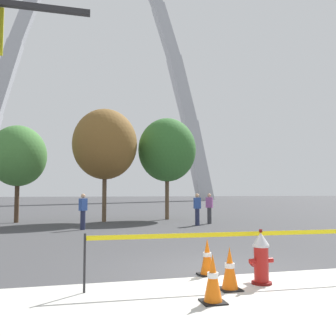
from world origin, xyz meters
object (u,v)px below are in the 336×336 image
at_px(traffic_cone_by_hydrant, 207,257).
at_px(traffic_cone_mid_sidewalk, 213,279).
at_px(pedestrian_walking_left, 83,211).
at_px(pedestrian_standing_center, 197,209).
at_px(fire_hydrant, 261,258).
at_px(traffic_cone_curb_edge, 230,269).
at_px(pedestrian_walking_right, 209,208).
at_px(monument_arch, 99,75).

xyz_separation_m(traffic_cone_by_hydrant, traffic_cone_mid_sidewalk, (-0.53, -1.68, 0.00)).
bearing_deg(pedestrian_walking_left, traffic_cone_mid_sidewalk, -80.51).
distance_m(traffic_cone_mid_sidewalk, pedestrian_standing_center, 12.23).
distance_m(fire_hydrant, traffic_cone_curb_edge, 0.76).
relative_size(traffic_cone_curb_edge, pedestrian_walking_left, 0.46).
bearing_deg(pedestrian_walking_right, traffic_cone_mid_sidewalk, -110.40).
distance_m(monument_arch, pedestrian_walking_left, 52.64).
height_order(traffic_cone_by_hydrant, traffic_cone_curb_edge, same).
bearing_deg(pedestrian_standing_center, pedestrian_walking_right, 41.19).
bearing_deg(pedestrian_walking_right, pedestrian_walking_left, -167.72).
xyz_separation_m(pedestrian_standing_center, pedestrian_walking_right, (0.95, 0.83, 0.00)).
bearing_deg(pedestrian_standing_center, fire_hydrant, -102.70).
height_order(pedestrian_standing_center, pedestrian_walking_right, same).
distance_m(traffic_cone_mid_sidewalk, traffic_cone_curb_edge, 0.79).
bearing_deg(pedestrian_walking_left, pedestrian_walking_right, 12.28).
bearing_deg(traffic_cone_by_hydrant, pedestrian_walking_left, 104.24).
distance_m(fire_hydrant, pedestrian_walking_right, 12.16).
relative_size(traffic_cone_curb_edge, monument_arch, 0.01).
height_order(traffic_cone_curb_edge, monument_arch, monument_arch).
xyz_separation_m(traffic_cone_mid_sidewalk, monument_arch, (0.85, 58.78, 22.53)).
xyz_separation_m(fire_hydrant, traffic_cone_mid_sidewalk, (-1.25, -0.81, -0.11)).
height_order(fire_hydrant, pedestrian_standing_center, pedestrian_standing_center).
distance_m(traffic_cone_by_hydrant, traffic_cone_curb_edge, 1.10).
distance_m(traffic_cone_mid_sidewalk, pedestrian_walking_left, 11.23).
bearing_deg(pedestrian_standing_center, traffic_cone_by_hydrant, -107.58).
relative_size(pedestrian_walking_left, pedestrian_standing_center, 1.00).
relative_size(traffic_cone_mid_sidewalk, pedestrian_walking_left, 0.46).
height_order(fire_hydrant, pedestrian_walking_left, pedestrian_walking_left).
relative_size(traffic_cone_by_hydrant, pedestrian_standing_center, 0.46).
height_order(traffic_cone_mid_sidewalk, monument_arch, monument_arch).
xyz_separation_m(pedestrian_walking_left, pedestrian_walking_right, (6.49, 1.41, 0.00)).
xyz_separation_m(traffic_cone_by_hydrant, traffic_cone_curb_edge, (0.00, -1.10, 0.00)).
bearing_deg(traffic_cone_by_hydrant, monument_arch, 89.68).
bearing_deg(pedestrian_walking_right, traffic_cone_by_hydrant, -110.83).
height_order(traffic_cone_by_hydrant, monument_arch, monument_arch).
distance_m(fire_hydrant, traffic_cone_by_hydrant, 1.14).
bearing_deg(pedestrian_walking_right, pedestrian_standing_center, -138.81).
relative_size(traffic_cone_mid_sidewalk, pedestrian_standing_center, 0.46).
relative_size(fire_hydrant, pedestrian_walking_left, 0.62).
relative_size(traffic_cone_curb_edge, pedestrian_walking_right, 0.46).
relative_size(traffic_cone_by_hydrant, traffic_cone_curb_edge, 1.00).
xyz_separation_m(traffic_cone_curb_edge, pedestrian_standing_center, (3.16, 11.06, 0.46)).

